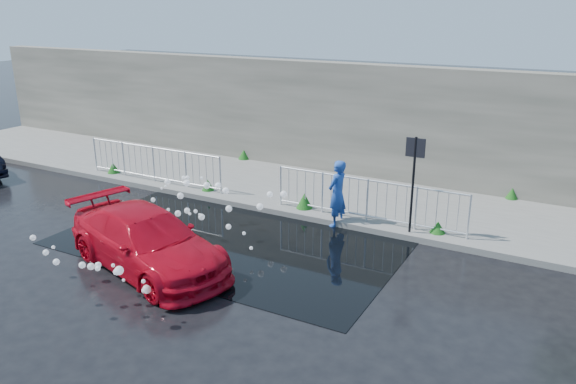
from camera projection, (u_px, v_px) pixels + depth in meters
ground at (191, 250)px, 12.91m from camera, size 90.00×90.00×0.00m
pavement at (293, 188)px, 17.05m from camera, size 30.00×4.00×0.15m
curb at (259, 208)px, 15.38m from camera, size 30.00×0.25×0.16m
retaining_wall at (325, 116)px, 18.30m from camera, size 30.00×0.60×3.50m
puddle at (233, 239)px, 13.51m from camera, size 8.00×5.00×0.01m
sign_post at (414, 170)px, 13.03m from camera, size 0.45×0.06×2.50m
railing_left at (154, 163)px, 17.28m from camera, size 5.05×0.05×1.10m
railing_right at (367, 199)px, 14.10m from camera, size 5.05×0.05×1.10m
weeds at (280, 184)px, 16.60m from camera, size 12.17×3.93×0.42m
water_spray at (186, 219)px, 12.80m from camera, size 3.63×5.55×1.02m
red_car at (147, 241)px, 11.83m from camera, size 4.65×2.89×1.26m
person at (337, 194)px, 14.08m from camera, size 0.51×0.69×1.72m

